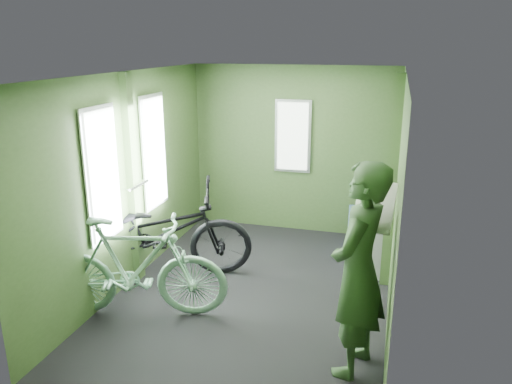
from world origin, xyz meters
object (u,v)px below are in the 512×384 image
bicycle_black (162,277)px  bench_seat (371,230)px  passenger (358,270)px  waste_box (379,242)px  bicycle_mint (138,317)px

bicycle_black → bench_seat: (2.27, 1.38, 0.29)m
passenger → bicycle_black: bearing=-100.2°
waste_box → bench_seat: bearing=99.9°
bicycle_black → bicycle_mint: (0.17, -0.87, 0.00)m
bicycle_black → waste_box: size_ratio=2.59×
bicycle_black → passenger: passenger is taller
passenger → bench_seat: size_ratio=1.79×
bicycle_black → passenger: 2.67m
bicycle_mint → passenger: size_ratio=1.01×
bicycle_black → bench_seat: bench_seat is taller
bicycle_black → waste_box: (2.38, 0.73, 0.40)m
bicycle_mint → passenger: (2.09, -0.23, 0.88)m
bicycle_black → bicycle_mint: 0.88m
bicycle_mint → bench_seat: bearing=-56.0°
bicycle_mint → bench_seat: (2.10, 2.25, 0.29)m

